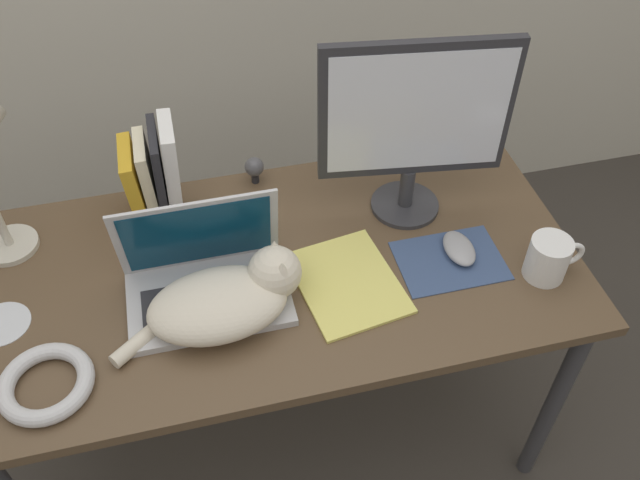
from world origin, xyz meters
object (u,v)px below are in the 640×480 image
external_monitor (415,123)px  cd_disc (2,324)px  cable_coil (46,383)px  mug (549,258)px  laptop (206,279)px  book_row (155,177)px  cat (229,298)px  notepad (348,283)px  webcam (255,168)px  computer_mouse (459,248)px

external_monitor → cd_disc: bearing=-171.3°
cable_coil → mug: bearing=2.3°
mug → external_monitor: bearing=129.4°
laptop → mug: (0.75, -0.13, 0.01)m
external_monitor → book_row: size_ratio=1.77×
cat → external_monitor: (0.47, 0.24, 0.20)m
notepad → mug: bearing=-9.8°
book_row → cable_coil: size_ratio=1.38×
notepad → cd_disc: notepad is taller
cat → webcam: cat is taller
external_monitor → computer_mouse: size_ratio=4.06×
external_monitor → webcam: size_ratio=6.13×
external_monitor → book_row: bearing=168.5°
cable_coil → webcam: size_ratio=2.51×
cat → book_row: (-0.12, 0.36, 0.06)m
external_monitor → notepad: 0.39m
cat → computer_mouse: (0.54, 0.05, -0.04)m
mug → cable_coil: bearing=-177.7°
computer_mouse → notepad: size_ratio=0.38×
laptop → book_row: bearing=105.4°
webcam → cd_disc: bearing=-151.6°
cat → cd_disc: cat is taller
book_row → cd_disc: 0.46m
cat → cable_coil: bearing=-165.9°
book_row → webcam: bearing=14.3°
external_monitor → cable_coil: external_monitor is taller
computer_mouse → cable_coil: 0.93m
notepad → webcam: (-0.14, 0.39, 0.04)m
cat → cable_coil: (-0.38, -0.09, -0.04)m
external_monitor → webcam: external_monitor is taller
book_row → mug: bearing=-26.2°
external_monitor → laptop: bearing=-162.5°
cable_coil → notepad: 0.65m
webcam → cable_coil: bearing=-134.5°
cat → computer_mouse: 0.55m
computer_mouse → webcam: size_ratio=1.51×
computer_mouse → cd_disc: (-1.02, 0.04, -0.02)m
laptop → webcam: 0.38m
computer_mouse → webcam: bearing=138.6°
cat → computer_mouse: bearing=5.6°
cable_coil → laptop: bearing=26.7°
cat → book_row: 0.38m
external_monitor → computer_mouse: 0.31m
external_monitor → webcam: bearing=152.0°
mug → cd_disc: (-1.19, 0.14, -0.05)m
cd_disc → book_row: bearing=36.4°
external_monitor → cd_disc: external_monitor is taller
book_row → cd_disc: bearing=-143.6°
notepad → webcam: webcam is taller
laptop → book_row: size_ratio=1.35×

